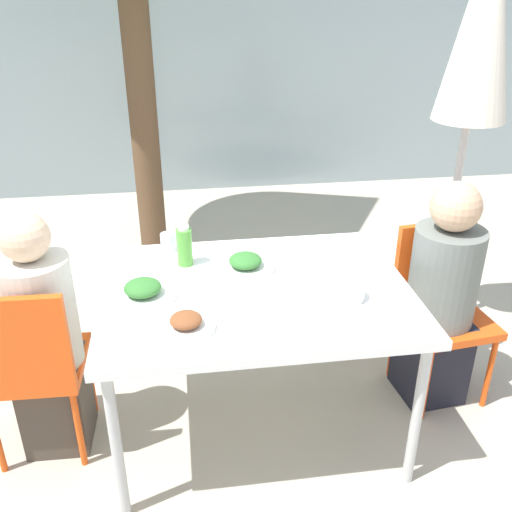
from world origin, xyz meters
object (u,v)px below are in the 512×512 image
at_px(chair_right, 439,298).
at_px(chair_left, 30,361).
at_px(person_right, 440,301).
at_px(salad_bowl, 345,291).
at_px(closed_umbrella, 481,35).
at_px(person_left, 45,342).
at_px(drinking_cup, 169,242).
at_px(bottle, 184,246).

bearing_deg(chair_right, chair_left, 0.69).
relative_size(chair_right, person_right, 0.76).
height_order(chair_left, person_right, person_right).
bearing_deg(chair_right, salad_bowl, 22.05).
xyz_separation_m(chair_right, person_right, (-0.04, -0.09, 0.04)).
relative_size(chair_left, salad_bowl, 5.40).
relative_size(chair_right, closed_umbrella, 0.38).
relative_size(chair_left, closed_umbrella, 0.38).
height_order(person_left, chair_right, person_left).
xyz_separation_m(drinking_cup, salad_bowl, (0.71, -0.55, -0.01)).
xyz_separation_m(person_left, chair_right, (1.84, 0.16, -0.03)).
bearing_deg(chair_right, closed_umbrella, -124.30).
bearing_deg(salad_bowl, chair_right, 28.64).
height_order(person_right, bottle, person_right).
height_order(person_left, drinking_cup, person_left).
distance_m(chair_left, person_left, 0.10).
height_order(closed_umbrella, salad_bowl, closed_umbrella).
relative_size(chair_right, salad_bowl, 5.40).
height_order(chair_right, closed_umbrella, closed_umbrella).
distance_m(person_left, chair_right, 1.85).
bearing_deg(person_right, closed_umbrella, -123.97).
xyz_separation_m(person_right, bottle, (-1.19, 0.15, 0.29)).
distance_m(person_right, bottle, 1.23).
distance_m(person_right, closed_umbrella, 1.31).
relative_size(person_left, salad_bowl, 7.05).
bearing_deg(person_right, person_left, -4.13).
bearing_deg(closed_umbrella, drinking_cup, -169.57).
bearing_deg(chair_right, bottle, -9.81).
distance_m(chair_right, drinking_cup, 1.35).
height_order(chair_left, closed_umbrella, closed_umbrella).
bearing_deg(closed_umbrella, chair_left, -160.64).
height_order(chair_left, salad_bowl, chair_left).
bearing_deg(salad_bowl, person_right, 23.32).
relative_size(person_left, closed_umbrella, 0.50).
relative_size(person_right, closed_umbrella, 0.50).
xyz_separation_m(chair_left, bottle, (0.66, 0.31, 0.33)).
bearing_deg(chair_right, person_left, -1.53).
bearing_deg(bottle, closed_umbrella, 16.68).
distance_m(person_left, bottle, 0.72).
height_order(person_left, person_right, person_right).
height_order(chair_left, chair_right, same).
bearing_deg(person_left, bottle, 22.49).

